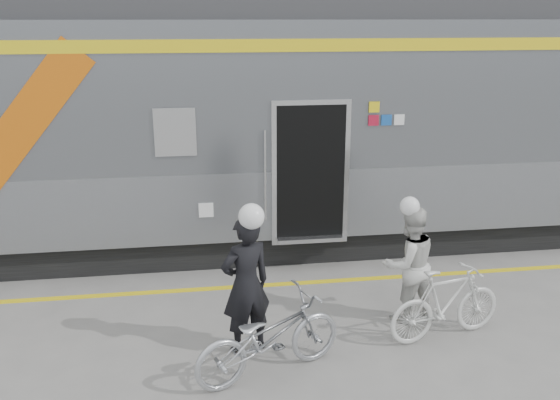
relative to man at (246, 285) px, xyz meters
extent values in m
plane|color=slate|center=(0.90, -0.42, -0.85)|extent=(90.00, 90.00, 0.00)
cube|color=black|center=(-0.99, 3.78, -0.60)|extent=(24.00, 2.70, 0.50)
cube|color=#9EA0A5|center=(-0.99, 3.78, 0.20)|extent=(24.00, 3.00, 1.10)
cube|color=slate|center=(-0.99, 3.78, 1.85)|extent=(24.00, 3.00, 2.20)
cube|color=#38383A|center=(-0.99, 3.78, 3.10)|extent=(24.00, 2.64, 0.30)
cube|color=yellow|center=(-0.99, 2.27, 2.60)|extent=(24.00, 0.02, 0.18)
cube|color=#CC5B0C|center=(-2.79, 2.27, 1.65)|extent=(1.96, 0.01, 2.19)
cube|color=black|center=(-0.79, 2.27, 1.40)|extent=(0.55, 0.02, 0.65)
cube|color=black|center=(1.21, 2.48, 0.70)|extent=(1.05, 0.45, 2.10)
cube|color=silver|center=(1.21, 2.27, 0.70)|extent=(1.20, 0.02, 2.25)
cylinder|color=silver|center=(0.51, 2.25, 0.70)|extent=(0.04, 0.04, 1.40)
cube|color=silver|center=(1.21, 2.23, -0.33)|extent=(1.05, 0.25, 0.06)
cube|color=yellow|center=(2.16, 2.26, 1.70)|extent=(0.16, 0.01, 0.16)
cube|color=#A7132C|center=(2.16, 2.26, 1.50)|extent=(0.16, 0.01, 0.16)
cube|color=#184E9F|center=(2.36, 2.26, 1.50)|extent=(0.16, 0.01, 0.16)
cube|color=silver|center=(2.56, 2.26, 1.50)|extent=(0.16, 0.01, 0.16)
cube|color=silver|center=(-0.39, 2.26, 0.20)|extent=(0.22, 0.01, 0.22)
cube|color=yellow|center=(0.90, 1.73, -0.85)|extent=(24.00, 0.12, 0.01)
imported|color=black|center=(0.00, 0.00, 0.00)|extent=(0.73, 0.61, 1.70)
imported|color=#A9ACB1|center=(0.20, -0.55, -0.38)|extent=(1.89, 1.23, 0.94)
imported|color=silver|center=(2.16, 0.48, -0.08)|extent=(0.86, 0.73, 1.55)
imported|color=beige|center=(2.46, -0.07, -0.38)|extent=(1.62, 0.76, 0.94)
sphere|color=white|center=(0.00, 0.00, 1.00)|extent=(0.29, 0.29, 0.29)
sphere|color=white|center=(2.16, 0.48, 0.82)|extent=(0.25, 0.25, 0.25)
camera|label=1|loc=(-0.52, -6.29, 2.99)|focal=38.00mm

